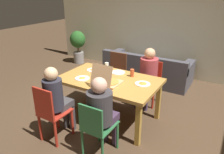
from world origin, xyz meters
name	(u,v)px	position (x,y,z in m)	size (l,w,h in m)	color
ground_plane	(109,117)	(0.00, 0.00, 0.00)	(20.00, 20.00, 0.00)	#4A3524
back_wall	(163,25)	(0.00, 2.75, 1.32)	(6.75, 0.12, 2.64)	beige
dining_table	(109,83)	(0.00, 0.00, 0.70)	(1.72, 1.04, 0.78)	#B9833A
chair_0	(51,112)	(-0.42, -1.00, 0.50)	(0.39, 0.44, 0.94)	#AA291B
person_0	(57,97)	(-0.42, -0.85, 0.70)	(0.29, 0.49, 1.20)	#3D3A3C
chair_1	(96,127)	(0.38, -0.95, 0.49)	(0.39, 0.46, 0.87)	#2C6A3C
person_1	(102,109)	(0.38, -0.81, 0.71)	(0.35, 0.50, 1.19)	#422D44
chair_2	(149,80)	(0.38, 0.98, 0.48)	(0.44, 0.41, 0.87)	#AE2C1B
person_2	(148,72)	(0.38, 0.85, 0.70)	(0.36, 0.53, 1.17)	#3B2E48
chair_3	(116,72)	(-0.42, 0.98, 0.50)	(0.42, 0.40, 0.92)	brown
pizza_box_0	(108,81)	(0.10, -0.21, 0.83)	(0.37, 0.47, 0.38)	tan
plate_0	(143,84)	(0.59, 0.09, 0.79)	(0.25, 0.25, 0.03)	white
plate_1	(82,78)	(-0.41, -0.23, 0.79)	(0.25, 0.25, 0.03)	white
plate_2	(118,72)	(-0.01, 0.34, 0.79)	(0.26, 0.26, 0.01)	white
plate_3	(93,70)	(-0.48, 0.21, 0.79)	(0.24, 0.24, 0.03)	white
drinking_glass_0	(107,66)	(-0.27, 0.36, 0.85)	(0.07, 0.07, 0.15)	silver
drinking_glass_1	(132,73)	(0.29, 0.30, 0.85)	(0.07, 0.07, 0.14)	#BC4A28
couch	(147,70)	(-0.10, 2.01, 0.27)	(2.16, 0.90, 0.75)	#45444B
potted_plant	(78,44)	(-2.51, 2.25, 0.62)	(0.48, 0.48, 1.01)	gray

